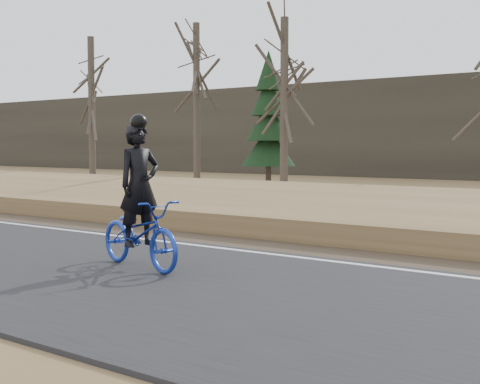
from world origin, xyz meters
The scene contains 12 objects.
ground centered at (0.00, 0.00, 0.00)m, with size 120.00×120.00×0.00m, color olive.
edge_line centered at (0.00, 0.20, 0.07)m, with size 120.00×0.12×0.01m, color silver.
shoulder centered at (0.00, 1.20, 0.02)m, with size 120.00×1.60×0.04m, color #473A2B.
embankment centered at (0.00, 4.20, 0.22)m, with size 120.00×5.00×0.44m, color olive.
ballast centered at (0.00, 8.00, 0.23)m, with size 120.00×3.00×0.45m, color slate.
railroad centered at (0.00, 8.00, 0.53)m, with size 120.00×2.40×0.29m.
treeline_backdrop centered at (0.00, 30.00, 3.00)m, with size 120.00×4.00×6.00m, color #383328.
cyclist centered at (5.74, -2.09, 0.82)m, with size 2.15×1.14×2.39m.
bare_tree_far_left centered at (-15.01, 14.80, 3.89)m, with size 0.36×0.36×7.79m, color #4D4538.
bare_tree_left centered at (-9.39, 16.94, 4.11)m, with size 0.36×0.36×8.22m, color #4D4538.
bare_tree_near_left centered at (-2.66, 14.86, 3.71)m, with size 0.36×0.36×7.43m, color #4D4538.
conifer centered at (-5.05, 17.16, 3.08)m, with size 2.60×2.60×6.51m.
Camera 1 is at (13.16, -9.38, 1.96)m, focal length 50.00 mm.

